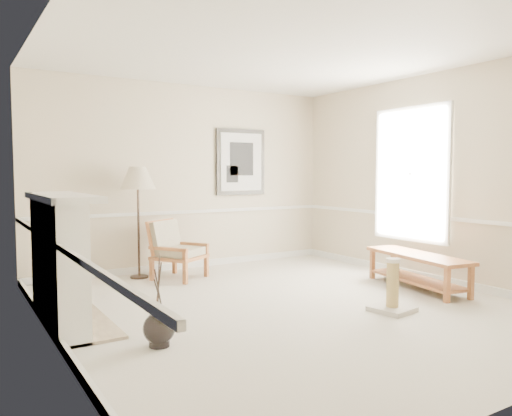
{
  "coord_description": "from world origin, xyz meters",
  "views": [
    {
      "loc": [
        -3.26,
        -4.55,
        1.51
      ],
      "look_at": [
        -0.0,
        0.7,
        1.08
      ],
      "focal_mm": 35.0,
      "sensor_mm": 36.0,
      "label": 1
    }
  ],
  "objects_px": {
    "floor_vase": "(159,329)",
    "armchair": "(174,247)",
    "scratching_post": "(392,295)",
    "floor_lamp": "(138,181)",
    "bench": "(417,265)"
  },
  "relations": [
    {
      "from": "floor_vase",
      "to": "armchair",
      "type": "height_order",
      "value": "armchair"
    },
    {
      "from": "floor_vase",
      "to": "bench",
      "type": "height_order",
      "value": "floor_vase"
    },
    {
      "from": "armchair",
      "to": "scratching_post",
      "type": "height_order",
      "value": "armchair"
    },
    {
      "from": "floor_lamp",
      "to": "bench",
      "type": "relative_size",
      "value": 0.97
    },
    {
      "from": "floor_lamp",
      "to": "bench",
      "type": "distance_m",
      "value": 4.02
    },
    {
      "from": "floor_lamp",
      "to": "scratching_post",
      "type": "distance_m",
      "value": 3.83
    },
    {
      "from": "armchair",
      "to": "floor_lamp",
      "type": "xyz_separation_m",
      "value": [
        -0.43,
        0.27,
        0.95
      ]
    },
    {
      "from": "armchair",
      "to": "floor_lamp",
      "type": "distance_m",
      "value": 1.07
    },
    {
      "from": "floor_vase",
      "to": "scratching_post",
      "type": "distance_m",
      "value": 2.59
    },
    {
      "from": "floor_vase",
      "to": "armchair",
      "type": "relative_size",
      "value": 0.91
    },
    {
      "from": "floor_vase",
      "to": "scratching_post",
      "type": "height_order",
      "value": "floor_vase"
    },
    {
      "from": "scratching_post",
      "to": "bench",
      "type": "bearing_deg",
      "value": 28.51
    },
    {
      "from": "floor_vase",
      "to": "armchair",
      "type": "xyz_separation_m",
      "value": [
        1.22,
        2.61,
        0.3
      ]
    },
    {
      "from": "floor_lamp",
      "to": "scratching_post",
      "type": "relative_size",
      "value": 2.74
    },
    {
      "from": "floor_lamp",
      "to": "bench",
      "type": "xyz_separation_m",
      "value": [
        2.89,
        -2.56,
        -1.09
      ]
    }
  ]
}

